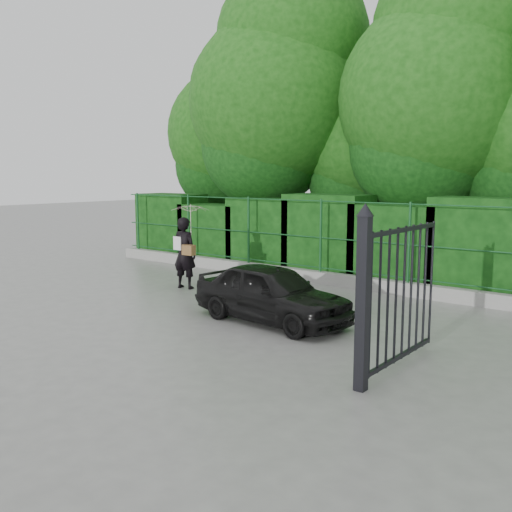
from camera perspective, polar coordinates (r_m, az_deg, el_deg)
The scene contains 8 objects.
ground at distance 11.13m, azimuth -7.93°, elevation -5.94°, with size 80.00×80.00×0.00m, color gray.
kerb at distance 14.49m, azimuth 5.08°, elevation -1.98°, with size 14.00×0.25×0.30m, color #9E9E99.
fence at distance 14.22m, azimuth 5.88°, elevation 2.09°, with size 14.13×0.06×1.80m.
hedge at distance 15.13m, azimuth 7.59°, elevation 1.76°, with size 14.20×1.20×2.20m.
trees at distance 16.67m, azimuth 15.06°, elevation 14.53°, with size 17.10×6.15×8.08m.
gate at distance 7.58m, azimuth 12.34°, elevation -3.54°, with size 0.22×2.33×2.36m.
woman at distance 13.50m, azimuth -6.85°, elevation 2.13°, with size 0.92×0.87×2.01m.
car at distance 10.47m, azimuth 1.55°, elevation -3.73°, with size 1.28×3.18×1.08m, color black.
Camera 1 is at (7.86, -7.40, 2.71)m, focal length 40.00 mm.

